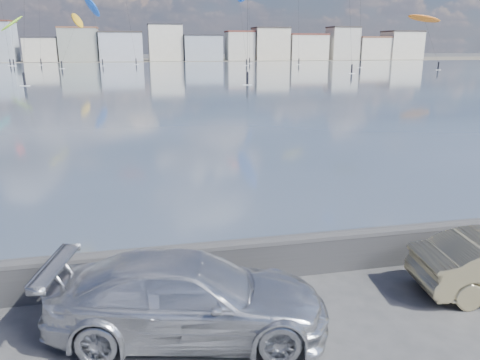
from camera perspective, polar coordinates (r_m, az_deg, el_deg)
ground at (r=9.54m, az=-0.74°, el=-19.92°), size 700.00×700.00×0.00m
bay_water at (r=99.24m, az=-11.79°, el=12.44°), size 500.00×177.00×0.00m
far_shore_strip at (r=207.65m, az=-12.37°, el=14.10°), size 500.00×60.00×0.00m
seawall at (r=11.54m, az=-3.51°, el=-9.81°), size 400.00×0.36×1.08m
far_buildings at (r=193.59m, az=-12.04°, el=15.79°), size 240.79×13.26×14.60m
car_silver at (r=9.63m, az=-6.27°, el=-13.94°), size 5.91×3.38×1.61m
kitesurfer_0 at (r=161.54m, az=-17.57°, el=19.46°), size 6.35×19.22×20.87m
kitesurfer_4 at (r=145.56m, az=-19.25°, el=17.82°), size 6.61×18.55×15.03m
kitesurfer_10 at (r=169.69m, az=-26.06°, el=16.70°), size 7.41×17.11×15.21m
kitesurfer_18 at (r=140.15m, az=21.55°, el=17.78°), size 9.42×15.64×14.33m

